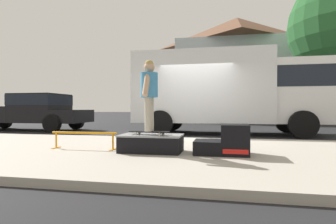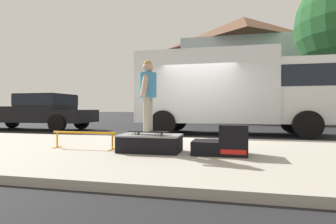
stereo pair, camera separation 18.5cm
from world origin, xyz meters
name	(u,v)px [view 2 (the right image)]	position (x,y,z in m)	size (l,w,h in m)	color
ground_plane	(195,140)	(0.00, 0.00, 0.00)	(140.00, 140.00, 0.00)	black
sidewalk_slab	(175,153)	(0.00, -3.00, 0.06)	(50.00, 5.00, 0.12)	#A8A093
skate_box	(150,142)	(-0.44, -3.28, 0.30)	(1.19, 0.69, 0.34)	black
kicker_ramp	(225,142)	(0.97, -3.28, 0.35)	(0.98, 0.63, 0.55)	black
grind_rail	(84,136)	(-1.92, -3.17, 0.39)	(1.44, 0.28, 0.36)	orange
skateboard	(148,132)	(-0.47, -3.31, 0.51)	(0.80, 0.32, 0.07)	black
skater_kid	(148,89)	(-0.47, -3.31, 1.33)	(0.33, 0.70, 1.37)	#B7AD99
box_truck	(232,89)	(1.11, 2.20, 1.70)	(6.91, 2.63, 3.05)	silver
pickup_truck_black	(36,110)	(-7.57, 2.36, 0.89)	(5.70, 2.09, 1.61)	black
house_behind	(244,68)	(2.03, 14.55, 4.24)	(9.54, 8.22, 8.40)	silver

